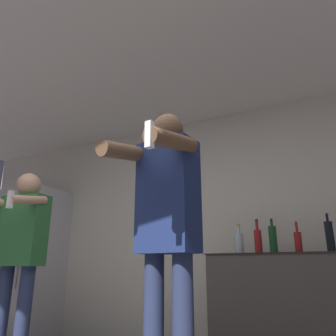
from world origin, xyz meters
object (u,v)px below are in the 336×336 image
(bottle_brown_liquor, at_px, (298,241))
(bottle_tall_gin, at_px, (273,239))
(refrigerator, at_px, (28,260))
(bottle_green_wine, at_px, (258,240))
(bottle_red_label, at_px, (239,242))
(person_woman_foreground, at_px, (166,222))
(bottle_short_whiskey, at_px, (330,236))
(person_man_side, at_px, (20,245))

(bottle_brown_liquor, bearing_deg, bottle_tall_gin, -180.00)
(refrigerator, bearing_deg, bottle_green_wine, 0.00)
(bottle_red_label, xyz_separation_m, person_woman_foreground, (-0.05, -1.43, 0.02))
(refrigerator, distance_m, bottle_red_label, 2.78)
(bottle_red_label, bearing_deg, bottle_brown_liquor, 0.00)
(bottle_short_whiskey, distance_m, person_man_side, 2.70)
(bottle_tall_gin, height_order, bottle_red_label, bottle_tall_gin)
(refrigerator, relative_size, person_woman_foreground, 1.03)
(person_woman_foreground, distance_m, person_man_side, 1.70)
(refrigerator, distance_m, bottle_brown_liquor, 3.30)
(bottle_brown_liquor, height_order, bottle_green_wine, bottle_green_wine)
(bottle_brown_liquor, xyz_separation_m, person_man_side, (-2.24, -1.04, -0.03))
(bottle_tall_gin, xyz_separation_m, bottle_red_label, (-0.31, 0.00, -0.02))
(bottle_green_wine, bearing_deg, bottle_red_label, 180.00)
(bottle_brown_liquor, relative_size, bottle_short_whiskey, 0.87)
(bottle_short_whiskey, relative_size, person_man_side, 0.20)
(person_man_side, bearing_deg, bottle_brown_liquor, 24.95)
(person_man_side, bearing_deg, bottle_short_whiskey, 22.66)
(bottle_brown_liquor, relative_size, bottle_red_label, 1.01)
(bottle_tall_gin, distance_m, person_man_side, 2.28)
(bottle_red_label, distance_m, bottle_short_whiskey, 0.78)
(refrigerator, height_order, person_woman_foreground, refrigerator)
(bottle_red_label, distance_m, person_man_side, 2.00)
(bottle_red_label, bearing_deg, person_man_side, -148.71)
(person_woman_foreground, height_order, person_man_side, person_woman_foreground)
(refrigerator, bearing_deg, person_man_side, -44.31)
(refrigerator, height_order, bottle_red_label, refrigerator)
(bottle_red_label, distance_m, person_woman_foreground, 1.43)
(bottle_red_label, relative_size, person_man_side, 0.17)
(bottle_short_whiskey, distance_m, person_woman_foreground, 1.65)
(bottle_short_whiskey, bearing_deg, refrigerator, -180.00)
(bottle_green_wine, xyz_separation_m, bottle_red_label, (-0.18, 0.00, -0.01))
(bottle_tall_gin, distance_m, person_woman_foreground, 1.47)
(bottle_red_label, relative_size, person_woman_foreground, 0.16)
(refrigerator, height_order, bottle_brown_liquor, refrigerator)
(bottle_green_wine, distance_m, bottle_tall_gin, 0.13)
(bottle_tall_gin, relative_size, bottle_short_whiskey, 0.94)
(bottle_tall_gin, bearing_deg, bottle_green_wine, 180.00)
(person_woman_foreground, bearing_deg, bottle_red_label, 87.84)
(bottle_red_label, height_order, person_woman_foreground, person_woman_foreground)
(refrigerator, bearing_deg, bottle_tall_gin, 0.00)
(bottle_tall_gin, xyz_separation_m, person_woman_foreground, (-0.37, -1.43, 0.00))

